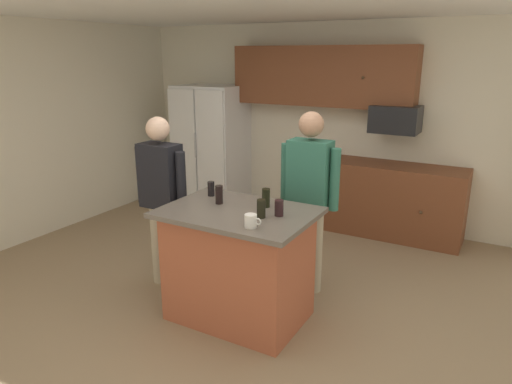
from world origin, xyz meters
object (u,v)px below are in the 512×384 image
at_px(kitchen_island, 239,264).
at_px(person_host_foreground, 162,191).
at_px(glass_pilsner, 279,208).
at_px(glass_stout_tall, 219,195).
at_px(refrigerator, 211,147).
at_px(microwave_over_range, 395,119).
at_px(tumbler_amber, 261,209).
at_px(person_guest_right, 309,191).
at_px(glass_dark_ale, 266,198).
at_px(mug_ceramic_white, 251,221).
at_px(glass_short_whisky, 211,189).

relative_size(kitchen_island, person_host_foreground, 0.74).
bearing_deg(glass_pilsner, glass_stout_tall, 177.29).
bearing_deg(refrigerator, microwave_over_range, 2.60).
distance_m(refrigerator, tumbler_amber, 3.39).
xyz_separation_m(microwave_over_range, person_guest_right, (-0.31, -1.86, -0.46)).
relative_size(refrigerator, glass_stout_tall, 11.17).
xyz_separation_m(person_host_foreground, glass_stout_tall, (0.71, -0.09, 0.10)).
height_order(microwave_over_range, tumbler_amber, microwave_over_range).
height_order(glass_dark_ale, tumbler_amber, glass_dark_ale).
height_order(refrigerator, microwave_over_range, refrigerator).
bearing_deg(kitchen_island, microwave_over_range, 76.77).
xyz_separation_m(person_host_foreground, mug_ceramic_white, (1.23, -0.45, 0.07)).
height_order(kitchen_island, glass_short_whisky, glass_short_whisky).
bearing_deg(glass_dark_ale, person_guest_right, 75.02).
xyz_separation_m(person_guest_right, glass_short_whisky, (-0.73, -0.52, 0.05)).
distance_m(refrigerator, mug_ceramic_white, 3.59).
height_order(microwave_over_range, kitchen_island, microwave_over_range).
height_order(refrigerator, person_guest_right, refrigerator).
xyz_separation_m(microwave_over_range, glass_pilsner, (-0.26, -2.56, -0.41)).
xyz_separation_m(microwave_over_range, glass_stout_tall, (-0.84, -2.53, -0.40)).
relative_size(mug_ceramic_white, glass_short_whisky, 1.03).
bearing_deg(person_guest_right, glass_stout_tall, -16.26).
relative_size(microwave_over_range, mug_ceramic_white, 4.17).
bearing_deg(mug_ceramic_white, person_guest_right, 88.87).
bearing_deg(glass_dark_ale, glass_stout_tall, -163.51).
xyz_separation_m(mug_ceramic_white, tumbler_amber, (-0.04, 0.22, 0.02)).
distance_m(glass_pilsner, tumbler_amber, 0.15).
bearing_deg(refrigerator, mug_ceramic_white, -50.60).
bearing_deg(refrigerator, kitchen_island, -51.35).
height_order(kitchen_island, glass_pilsner, glass_pilsner).
bearing_deg(person_host_foreground, tumbler_amber, -0.71).
bearing_deg(glass_short_whisky, mug_ceramic_white, -35.93).
xyz_separation_m(mug_ceramic_white, glass_dark_ale, (-0.13, 0.47, 0.03)).
bearing_deg(person_host_foreground, mug_ceramic_white, -10.09).
bearing_deg(kitchen_island, glass_pilsner, 7.41).
xyz_separation_m(person_host_foreground, person_guest_right, (1.25, 0.58, 0.04)).
bearing_deg(mug_ceramic_white, kitchen_island, 135.32).
relative_size(person_guest_right, tumbler_amber, 11.75).
bearing_deg(tumbler_amber, glass_dark_ale, 110.19).
xyz_separation_m(refrigerator, person_host_foreground, (1.04, -2.32, 0.07)).
xyz_separation_m(kitchen_island, glass_dark_ale, (0.16, 0.19, 0.56)).
xyz_separation_m(microwave_over_range, tumbler_amber, (-0.36, -2.66, -0.40)).
bearing_deg(glass_short_whisky, tumbler_amber, -23.32).
bearing_deg(microwave_over_range, person_host_foreground, -122.55).
distance_m(person_host_foreground, mug_ceramic_white, 1.31).
bearing_deg(microwave_over_range, tumbler_amber, -97.79).
xyz_separation_m(glass_pilsner, tumbler_amber, (-0.10, -0.10, 0.01)).
height_order(glass_stout_tall, mug_ceramic_white, glass_stout_tall).
bearing_deg(glass_stout_tall, refrigerator, 126.07).
bearing_deg(person_host_foreground, microwave_over_range, 67.38).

